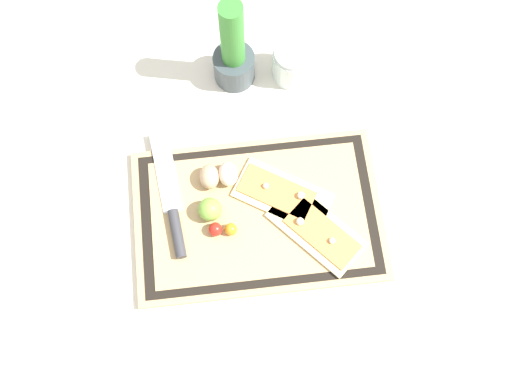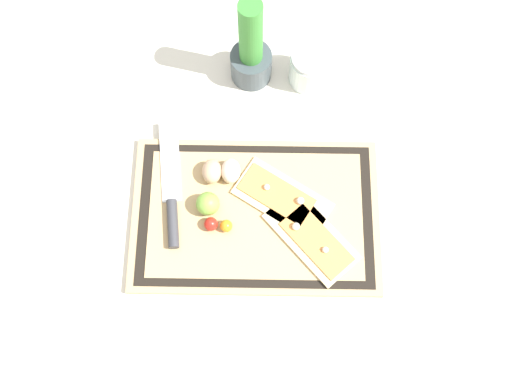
{
  "view_description": "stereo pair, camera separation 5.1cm",
  "coord_description": "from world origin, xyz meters",
  "px_view_note": "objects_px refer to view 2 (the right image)",
  "views": [
    {
      "loc": [
        -0.04,
        -0.35,
        1.19
      ],
      "look_at": [
        0.0,
        0.04,
        0.04
      ],
      "focal_mm": 42.0,
      "sensor_mm": 36.0,
      "label": 1
    },
    {
      "loc": [
        0.01,
        -0.36,
        1.19
      ],
      "look_at": [
        0.0,
        0.04,
        0.04
      ],
      "focal_mm": 42.0,
      "sensor_mm": 36.0,
      "label": 2
    }
  ],
  "objects_px": {
    "knife": "(172,203)",
    "pizza_slice_near": "(312,238)",
    "sauce_jar": "(310,69)",
    "cherry_tomato_yellow": "(226,226)",
    "egg_brown": "(212,171)",
    "cherry_tomato_red": "(211,224)",
    "herb_pot": "(251,53)",
    "egg_pink": "(231,171)",
    "pizza_slice_far": "(282,198)",
    "lime": "(208,204)"
  },
  "relations": [
    {
      "from": "knife",
      "to": "pizza_slice_near",
      "type": "bearing_deg",
      "value": -13.26
    },
    {
      "from": "sauce_jar",
      "to": "cherry_tomato_yellow",
      "type": "bearing_deg",
      "value": -115.73
    },
    {
      "from": "egg_brown",
      "to": "cherry_tomato_yellow",
      "type": "relative_size",
      "value": 2.06
    },
    {
      "from": "cherry_tomato_red",
      "to": "herb_pot",
      "type": "distance_m",
      "value": 0.37
    },
    {
      "from": "egg_pink",
      "to": "cherry_tomato_yellow",
      "type": "height_order",
      "value": "egg_pink"
    },
    {
      "from": "egg_brown",
      "to": "egg_pink",
      "type": "relative_size",
      "value": 1.0
    },
    {
      "from": "pizza_slice_far",
      "to": "sauce_jar",
      "type": "relative_size",
      "value": 2.41
    },
    {
      "from": "pizza_slice_far",
      "to": "egg_pink",
      "type": "height_order",
      "value": "egg_pink"
    },
    {
      "from": "pizza_slice_far",
      "to": "lime",
      "type": "xyz_separation_m",
      "value": [
        -0.15,
        -0.02,
        0.02
      ]
    },
    {
      "from": "egg_pink",
      "to": "lime",
      "type": "bearing_deg",
      "value": -121.16
    },
    {
      "from": "sauce_jar",
      "to": "cherry_tomato_red",
      "type": "bearing_deg",
      "value": -119.78
    },
    {
      "from": "pizza_slice_far",
      "to": "pizza_slice_near",
      "type": "bearing_deg",
      "value": -53.67
    },
    {
      "from": "egg_brown",
      "to": "egg_pink",
      "type": "bearing_deg",
      "value": 2.5
    },
    {
      "from": "egg_brown",
      "to": "sauce_jar",
      "type": "xyz_separation_m",
      "value": [
        0.21,
        0.24,
        -0.0
      ]
    },
    {
      "from": "pizza_slice_near",
      "to": "lime",
      "type": "xyz_separation_m",
      "value": [
        -0.21,
        0.06,
        0.02
      ]
    },
    {
      "from": "cherry_tomato_yellow",
      "to": "cherry_tomato_red",
      "type": "bearing_deg",
      "value": 174.52
    },
    {
      "from": "knife",
      "to": "egg_brown",
      "type": "distance_m",
      "value": 0.1
    },
    {
      "from": "pizza_slice_near",
      "to": "cherry_tomato_red",
      "type": "distance_m",
      "value": 0.21
    },
    {
      "from": "lime",
      "to": "cherry_tomato_yellow",
      "type": "xyz_separation_m",
      "value": [
        0.04,
        -0.04,
        -0.01
      ]
    },
    {
      "from": "herb_pot",
      "to": "lime",
      "type": "bearing_deg",
      "value": -104.19
    },
    {
      "from": "lime",
      "to": "cherry_tomato_yellow",
      "type": "relative_size",
      "value": 1.9
    },
    {
      "from": "lime",
      "to": "sauce_jar",
      "type": "relative_size",
      "value": 0.54
    },
    {
      "from": "pizza_slice_far",
      "to": "egg_pink",
      "type": "relative_size",
      "value": 4.13
    },
    {
      "from": "cherry_tomato_red",
      "to": "sauce_jar",
      "type": "xyz_separation_m",
      "value": [
        0.2,
        0.36,
        0.01
      ]
    },
    {
      "from": "egg_pink",
      "to": "lime",
      "type": "height_order",
      "value": "lime"
    },
    {
      "from": "egg_pink",
      "to": "cherry_tomato_red",
      "type": "height_order",
      "value": "egg_pink"
    },
    {
      "from": "pizza_slice_near",
      "to": "cherry_tomato_yellow",
      "type": "relative_size",
      "value": 8.24
    },
    {
      "from": "pizza_slice_near",
      "to": "sauce_jar",
      "type": "relative_size",
      "value": 2.33
    },
    {
      "from": "egg_brown",
      "to": "sauce_jar",
      "type": "height_order",
      "value": "sauce_jar"
    },
    {
      "from": "pizza_slice_near",
      "to": "cherry_tomato_yellow",
      "type": "bearing_deg",
      "value": 173.41
    },
    {
      "from": "pizza_slice_near",
      "to": "egg_brown",
      "type": "bearing_deg",
      "value": 147.02
    },
    {
      "from": "pizza_slice_near",
      "to": "egg_pink",
      "type": "relative_size",
      "value": 4.0
    },
    {
      "from": "pizza_slice_near",
      "to": "pizza_slice_far",
      "type": "bearing_deg",
      "value": 126.33
    },
    {
      "from": "cherry_tomato_red",
      "to": "lime",
      "type": "bearing_deg",
      "value": 100.06
    },
    {
      "from": "sauce_jar",
      "to": "pizza_slice_near",
      "type": "bearing_deg",
      "value": -89.8
    },
    {
      "from": "egg_brown",
      "to": "egg_pink",
      "type": "height_order",
      "value": "same"
    },
    {
      "from": "knife",
      "to": "pizza_slice_far",
      "type": "bearing_deg",
      "value": 4.29
    },
    {
      "from": "knife",
      "to": "cherry_tomato_yellow",
      "type": "xyz_separation_m",
      "value": [
        0.11,
        -0.05,
        0.0
      ]
    },
    {
      "from": "herb_pot",
      "to": "egg_brown",
      "type": "bearing_deg",
      "value": -106.95
    },
    {
      "from": "egg_brown",
      "to": "lime",
      "type": "bearing_deg",
      "value": -94.0
    },
    {
      "from": "pizza_slice_near",
      "to": "sauce_jar",
      "type": "height_order",
      "value": "sauce_jar"
    },
    {
      "from": "egg_brown",
      "to": "cherry_tomato_yellow",
      "type": "height_order",
      "value": "egg_brown"
    },
    {
      "from": "herb_pot",
      "to": "knife",
      "type": "bearing_deg",
      "value": -116.22
    },
    {
      "from": "cherry_tomato_yellow",
      "to": "sauce_jar",
      "type": "distance_m",
      "value": 0.4
    },
    {
      "from": "pizza_slice_far",
      "to": "herb_pot",
      "type": "distance_m",
      "value": 0.32
    },
    {
      "from": "lime",
      "to": "egg_pink",
      "type": "bearing_deg",
      "value": 58.84
    },
    {
      "from": "lime",
      "to": "cherry_tomato_red",
      "type": "xyz_separation_m",
      "value": [
        0.01,
        -0.04,
        -0.01
      ]
    },
    {
      "from": "sauce_jar",
      "to": "egg_pink",
      "type": "bearing_deg",
      "value": -124.43
    },
    {
      "from": "knife",
      "to": "cherry_tomato_red",
      "type": "xyz_separation_m",
      "value": [
        0.08,
        -0.04,
        0.01
      ]
    },
    {
      "from": "pizza_slice_near",
      "to": "egg_pink",
      "type": "height_order",
      "value": "egg_pink"
    }
  ]
}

